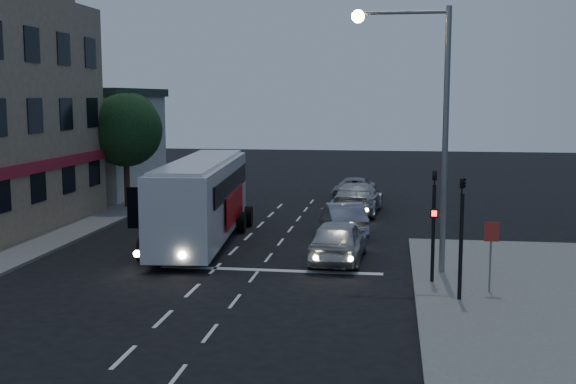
% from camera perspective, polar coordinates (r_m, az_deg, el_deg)
% --- Properties ---
extents(ground, '(120.00, 120.00, 0.00)m').
position_cam_1_polar(ground, '(24.34, -6.91, -7.12)').
color(ground, black).
extents(road_markings, '(8.00, 30.55, 0.01)m').
position_cam_1_polar(road_markings, '(27.19, -2.46, -5.50)').
color(road_markings, silver).
rests_on(road_markings, ground).
extents(tour_bus, '(3.37, 11.62, 3.52)m').
position_cam_1_polar(tour_bus, '(30.63, -6.81, -0.45)').
color(tour_bus, silver).
rests_on(tour_bus, ground).
extents(car_suv, '(2.15, 4.81, 1.61)m').
position_cam_1_polar(car_suv, '(27.11, 4.00, -3.82)').
color(car_suv, '#B8B8B8').
rests_on(car_suv, ground).
extents(car_sedan_a, '(2.54, 4.74, 1.48)m').
position_cam_1_polar(car_sedan_a, '(32.19, 4.35, -2.12)').
color(car_sedan_a, gray).
rests_on(car_sedan_a, ground).
extents(car_sedan_b, '(2.73, 5.83, 1.65)m').
position_cam_1_polar(car_sedan_b, '(38.24, 5.51, -0.47)').
color(car_sedan_b, '#B0B0B0').
rests_on(car_sedan_b, ground).
extents(car_sedan_c, '(2.43, 4.98, 1.36)m').
position_cam_1_polar(car_sedan_c, '(43.25, 5.34, 0.28)').
color(car_sedan_c, gray).
rests_on(car_sedan_c, ground).
extents(traffic_signal_main, '(0.25, 0.35, 4.10)m').
position_cam_1_polar(traffic_signal_main, '(23.82, 11.45, -1.58)').
color(traffic_signal_main, black).
rests_on(traffic_signal_main, sidewalk_near).
extents(traffic_signal_side, '(0.18, 0.15, 4.10)m').
position_cam_1_polar(traffic_signal_side, '(21.93, 13.56, -2.43)').
color(traffic_signal_side, black).
rests_on(traffic_signal_side, sidewalk_near).
extents(regulatory_sign, '(0.45, 0.12, 2.20)m').
position_cam_1_polar(regulatory_sign, '(23.13, 15.75, -4.06)').
color(regulatory_sign, slate).
rests_on(regulatory_sign, sidewalk_near).
extents(streetlight, '(3.32, 0.44, 9.00)m').
position_cam_1_polar(streetlight, '(24.94, 10.88, 6.48)').
color(streetlight, slate).
rests_on(streetlight, sidewalk_near).
extents(low_building_north, '(9.40, 9.40, 6.50)m').
position_cam_1_polar(low_building_north, '(47.13, -16.56, 3.91)').
color(low_building_north, '#A7A49F').
rests_on(low_building_north, sidewalk_far).
extents(street_tree, '(4.00, 4.00, 6.20)m').
position_cam_1_polar(street_tree, '(40.43, -12.73, 5.05)').
color(street_tree, black).
rests_on(street_tree, sidewalk_far).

